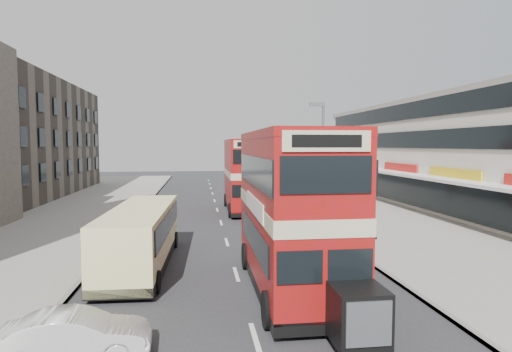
{
  "coord_description": "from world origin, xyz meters",
  "views": [
    {
      "loc": [
        -1.52,
        -9.51,
        5.36
      ],
      "look_at": [
        0.73,
        7.29,
        4.14
      ],
      "focal_mm": 30.27,
      "sensor_mm": 36.0,
      "label": 1
    }
  ],
  "objects_px": {
    "bus_main": "(291,210)",
    "car_left_front": "(76,336)",
    "pedestrian_near": "(371,224)",
    "pedestrian_far": "(311,191)",
    "car_right_a": "(293,218)",
    "car_right_b": "(291,208)",
    "street_lamp": "(322,154)",
    "bus_second": "(244,175)",
    "cyclist": "(287,211)",
    "coach": "(141,235)"
  },
  "relations": [
    {
      "from": "bus_main",
      "to": "car_left_front",
      "type": "xyz_separation_m",
      "value": [
        -6.45,
        -4.41,
        -2.38
      ]
    },
    {
      "from": "pedestrian_near",
      "to": "pedestrian_far",
      "type": "distance_m",
      "value": 16.31
    },
    {
      "from": "car_right_a",
      "to": "car_right_b",
      "type": "bearing_deg",
      "value": 171.52
    },
    {
      "from": "car_left_front",
      "to": "pedestrian_near",
      "type": "height_order",
      "value": "pedestrian_near"
    },
    {
      "from": "street_lamp",
      "to": "pedestrian_near",
      "type": "height_order",
      "value": "street_lamp"
    },
    {
      "from": "bus_second",
      "to": "bus_main",
      "type": "bearing_deg",
      "value": 89.48
    },
    {
      "from": "street_lamp",
      "to": "cyclist",
      "type": "xyz_separation_m",
      "value": [
        -2.07,
        1.14,
        -3.92
      ]
    },
    {
      "from": "bus_main",
      "to": "pedestrian_near",
      "type": "xyz_separation_m",
      "value": [
        6.08,
        7.19,
        -2.0
      ]
    },
    {
      "from": "bus_main",
      "to": "pedestrian_far",
      "type": "xyz_separation_m",
      "value": [
        7.01,
        23.47,
        -1.88
      ]
    },
    {
      "from": "car_right_a",
      "to": "cyclist",
      "type": "height_order",
      "value": "cyclist"
    },
    {
      "from": "bus_main",
      "to": "coach",
      "type": "distance_m",
      "value": 7.17
    },
    {
      "from": "coach",
      "to": "car_right_b",
      "type": "distance_m",
      "value": 15.85
    },
    {
      "from": "pedestrian_near",
      "to": "bus_second",
      "type": "bearing_deg",
      "value": -88.07
    },
    {
      "from": "car_right_a",
      "to": "pedestrian_far",
      "type": "xyz_separation_m",
      "value": [
        4.37,
        11.87,
        0.45
      ]
    },
    {
      "from": "pedestrian_near",
      "to": "car_left_front",
      "type": "bearing_deg",
      "value": 19.28
    },
    {
      "from": "car_right_a",
      "to": "car_right_b",
      "type": "height_order",
      "value": "car_right_a"
    },
    {
      "from": "bus_second",
      "to": "car_right_b",
      "type": "bearing_deg",
      "value": 139.74
    },
    {
      "from": "bus_main",
      "to": "pedestrian_far",
      "type": "height_order",
      "value": "bus_main"
    },
    {
      "from": "car_right_b",
      "to": "bus_second",
      "type": "bearing_deg",
      "value": -134.28
    },
    {
      "from": "bus_second",
      "to": "car_left_front",
      "type": "distance_m",
      "value": 24.74
    },
    {
      "from": "cyclist",
      "to": "pedestrian_far",
      "type": "bearing_deg",
      "value": 71.57
    },
    {
      "from": "bus_main",
      "to": "car_right_a",
      "type": "relative_size",
      "value": 2.29
    },
    {
      "from": "coach",
      "to": "pedestrian_far",
      "type": "bearing_deg",
      "value": 59.03
    },
    {
      "from": "car_left_front",
      "to": "car_right_a",
      "type": "height_order",
      "value": "car_right_a"
    },
    {
      "from": "pedestrian_far",
      "to": "cyclist",
      "type": "relative_size",
      "value": 0.82
    },
    {
      "from": "street_lamp",
      "to": "bus_second",
      "type": "distance_m",
      "value": 8.53
    },
    {
      "from": "car_left_front",
      "to": "car_right_b",
      "type": "xyz_separation_m",
      "value": [
        10.03,
        20.88,
        -0.01
      ]
    },
    {
      "from": "car_left_front",
      "to": "car_right_a",
      "type": "distance_m",
      "value": 18.41
    },
    {
      "from": "car_right_a",
      "to": "cyclist",
      "type": "xyz_separation_m",
      "value": [
        -0.05,
        1.68,
        0.21
      ]
    },
    {
      "from": "bus_second",
      "to": "pedestrian_far",
      "type": "distance_m",
      "value": 8.11
    },
    {
      "from": "coach",
      "to": "street_lamp",
      "type": "bearing_deg",
      "value": 40.63
    },
    {
      "from": "bus_second",
      "to": "pedestrian_far",
      "type": "relative_size",
      "value": 5.35
    },
    {
      "from": "car_right_a",
      "to": "coach",
      "type": "bearing_deg",
      "value": -45.21
    },
    {
      "from": "bus_second",
      "to": "coach",
      "type": "bearing_deg",
      "value": 68.56
    },
    {
      "from": "car_left_front",
      "to": "car_right_a",
      "type": "relative_size",
      "value": 0.82
    },
    {
      "from": "street_lamp",
      "to": "car_left_front",
      "type": "relative_size",
      "value": 2.22
    },
    {
      "from": "pedestrian_near",
      "to": "street_lamp",
      "type": "bearing_deg",
      "value": -97.65
    },
    {
      "from": "car_right_a",
      "to": "pedestrian_near",
      "type": "relative_size",
      "value": 2.69
    },
    {
      "from": "coach",
      "to": "car_right_b",
      "type": "bearing_deg",
      "value": 55.54
    },
    {
      "from": "bus_second",
      "to": "car_right_a",
      "type": "distance_m",
      "value": 8.33
    },
    {
      "from": "pedestrian_near",
      "to": "coach",
      "type": "bearing_deg",
      "value": -7.63
    },
    {
      "from": "bus_second",
      "to": "car_right_a",
      "type": "xyz_separation_m",
      "value": [
        2.31,
        -7.66,
        -2.3
      ]
    },
    {
      "from": "coach",
      "to": "car_right_b",
      "type": "height_order",
      "value": "coach"
    },
    {
      "from": "bus_main",
      "to": "street_lamp",
      "type": "bearing_deg",
      "value": -110.81
    },
    {
      "from": "coach",
      "to": "pedestrian_far",
      "type": "height_order",
      "value": "coach"
    },
    {
      "from": "car_left_front",
      "to": "pedestrian_far",
      "type": "height_order",
      "value": "pedestrian_far"
    },
    {
      "from": "car_right_b",
      "to": "pedestrian_far",
      "type": "bearing_deg",
      "value": 150.31
    },
    {
      "from": "bus_main",
      "to": "coach",
      "type": "bearing_deg",
      "value": -32.51
    },
    {
      "from": "street_lamp",
      "to": "pedestrian_near",
      "type": "distance_m",
      "value": 6.4
    },
    {
      "from": "bus_main",
      "to": "coach",
      "type": "height_order",
      "value": "bus_main"
    }
  ]
}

